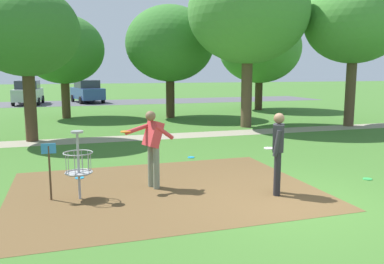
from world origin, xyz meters
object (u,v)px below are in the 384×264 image
at_px(tree_mid_right, 26,32).
at_px(parked_car_leftmost, 28,92).
at_px(frisbee_by_tee, 191,157).
at_px(player_throwing, 278,149).
at_px(tree_far_left, 248,12).
at_px(player_foreground_watching, 153,144).
at_px(tree_mid_left, 260,48).
at_px(tree_near_right, 170,44).
at_px(tree_near_left, 355,21).
at_px(frisbee_mid_grass, 367,179).
at_px(tree_far_center, 63,50).
at_px(parked_car_center_left, 87,91).
at_px(frisbee_near_basket, 79,178).
at_px(disc_golf_basket, 75,162).

xyz_separation_m(tree_mid_right, parked_car_leftmost, (-1.52, 17.82, -3.03)).
height_order(frisbee_by_tee, tree_mid_right, tree_mid_right).
relative_size(player_throwing, tree_far_left, 0.23).
xyz_separation_m(player_foreground_watching, tree_mid_left, (10.51, 15.57, 3.08)).
bearing_deg(frisbee_by_tee, player_throwing, -80.66).
relative_size(tree_near_right, parked_car_leftmost, 1.41).
bearing_deg(tree_near_left, tree_mid_right, 179.62).
relative_size(frisbee_mid_grass, tree_far_center, 0.04).
relative_size(player_throwing, frisbee_mid_grass, 7.98).
relative_size(player_foreground_watching, tree_far_left, 0.23).
relative_size(tree_near_left, parked_car_leftmost, 1.57).
bearing_deg(tree_near_right, parked_car_center_left, 106.88).
relative_size(player_throwing, tree_far_center, 0.31).
bearing_deg(frisbee_near_basket, tree_mid_right, 104.01).
relative_size(player_throwing, tree_near_left, 0.25).
bearing_deg(frisbee_by_tee, parked_car_center_left, 94.44).
distance_m(frisbee_mid_grass, tree_mid_left, 17.81).
relative_size(tree_near_left, parked_car_center_left, 1.50).
distance_m(frisbee_mid_grass, parked_car_leftmost, 27.64).
xyz_separation_m(player_foreground_watching, frisbee_near_basket, (-1.53, 1.30, -0.98)).
height_order(tree_far_left, parked_car_leftmost, tree_far_left).
bearing_deg(frisbee_by_tee, parked_car_leftmost, 105.65).
bearing_deg(player_throwing, parked_car_center_left, 95.16).
bearing_deg(parked_car_center_left, tree_near_left, -59.22).
relative_size(frisbee_near_basket, tree_far_left, 0.03).
height_order(frisbee_near_basket, frisbee_by_tee, same).
xyz_separation_m(tree_near_right, tree_far_center, (-5.52, 1.49, -0.32)).
bearing_deg(frisbee_near_basket, frisbee_mid_grass, -18.40).
xyz_separation_m(player_foreground_watching, player_throwing, (2.37, -1.24, -0.02)).
bearing_deg(tree_near_right, tree_far_left, -63.40).
xyz_separation_m(tree_near_left, tree_far_left, (-4.79, 1.11, 0.35)).
distance_m(tree_mid_right, tree_far_center, 7.37).
relative_size(parked_car_leftmost, parked_car_center_left, 0.96).
bearing_deg(tree_far_left, player_throwing, -111.68).
distance_m(tree_far_center, parked_car_leftmost, 11.27).
height_order(player_foreground_watching, tree_mid_right, tree_mid_right).
bearing_deg(tree_near_left, parked_car_leftmost, 130.81).
xyz_separation_m(frisbee_by_tee, tree_far_left, (4.41, 5.55, 5.14)).
height_order(frisbee_near_basket, parked_car_center_left, parked_car_center_left).
bearing_deg(tree_mid_right, tree_near_left, -0.38).
bearing_deg(frisbee_near_basket, frisbee_by_tee, 23.13).
height_order(tree_mid_right, tree_far_center, tree_mid_right).
relative_size(frisbee_by_tee, tree_mid_right, 0.04).
bearing_deg(disc_golf_basket, frisbee_near_basket, 86.26).
relative_size(frisbee_mid_grass, tree_far_left, 0.03).
bearing_deg(tree_near_left, frisbee_by_tee, -154.24).
height_order(frisbee_mid_grass, tree_mid_right, tree_mid_right).
height_order(player_throwing, tree_mid_left, tree_mid_left).
xyz_separation_m(frisbee_near_basket, tree_far_center, (-0.23, 13.18, 3.70)).
xyz_separation_m(tree_near_left, tree_near_right, (-7.16, 5.86, -0.78)).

